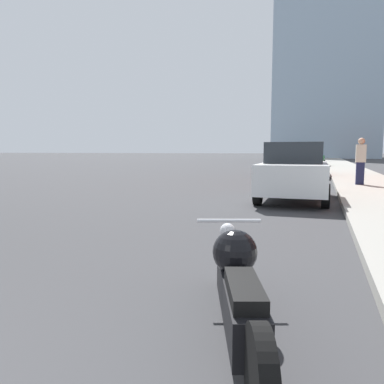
# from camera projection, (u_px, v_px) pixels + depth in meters

# --- Properties ---
(sidewalk) EXTENTS (2.66, 240.00, 0.15)m
(sidewalk) POSITION_uv_depth(u_px,v_px,m) (340.00, 165.00, 36.85)
(sidewalk) COLOR gray
(sidewalk) RESTS_ON ground_plane
(motorcycle) EXTENTS (1.01, 2.37, 0.79)m
(motorcycle) POSITION_uv_depth(u_px,v_px,m) (238.00, 287.00, 2.91)
(motorcycle) COLOR black
(motorcycle) RESTS_ON ground_plane
(parked_car_white) EXTENTS (1.93, 4.24, 1.67)m
(parked_car_white) POSITION_uv_depth(u_px,v_px,m) (294.00, 172.00, 10.79)
(parked_car_white) COLOR silver
(parked_car_white) RESTS_ON ground_plane
(parked_car_red) EXTENTS (1.95, 4.51, 1.62)m
(parked_car_red) POSITION_uv_depth(u_px,v_px,m) (305.00, 162.00, 20.95)
(parked_car_red) COLOR red
(parked_car_red) RESTS_ON ground_plane
(parked_car_green) EXTENTS (1.90, 4.31, 1.76)m
(parked_car_green) POSITION_uv_depth(u_px,v_px,m) (314.00, 157.00, 32.79)
(parked_car_green) COLOR #1E6B33
(parked_car_green) RESTS_ON ground_plane
(parked_car_blue) EXTENTS (2.16, 4.26, 1.65)m
(parked_car_blue) POSITION_uv_depth(u_px,v_px,m) (314.00, 156.00, 45.19)
(parked_car_blue) COLOR #1E3899
(parked_car_blue) RESTS_ON ground_plane
(pedestrian) EXTENTS (0.36, 0.25, 1.77)m
(pedestrian) POSITION_uv_depth(u_px,v_px,m) (361.00, 160.00, 14.22)
(pedestrian) COLOR #1E2347
(pedestrian) RESTS_ON sidewalk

